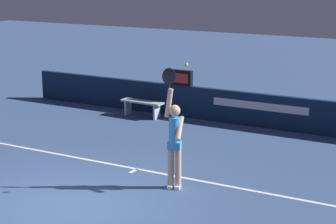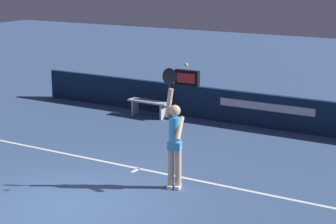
{
  "view_description": "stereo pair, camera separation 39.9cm",
  "coord_description": "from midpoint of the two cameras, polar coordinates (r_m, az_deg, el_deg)",
  "views": [
    {
      "loc": [
        6.97,
        -8.49,
        4.49
      ],
      "look_at": [
        1.24,
        1.76,
        1.65
      ],
      "focal_mm": 64.6,
      "sensor_mm": 36.0,
      "label": 1
    },
    {
      "loc": [
        7.32,
        -8.29,
        4.49
      ],
      "look_at": [
        1.24,
        1.76,
        1.65
      ],
      "focal_mm": 64.6,
      "sensor_mm": 36.0,
      "label": 2
    }
  ],
  "objects": [
    {
      "name": "court_lines",
      "position": [
        11.69,
        -11.44,
        -9.25
      ],
      "size": [
        10.44,
        5.82,
        0.0
      ],
      "color": "white",
      "rests_on": "ground"
    },
    {
      "name": "speed_display",
      "position": [
        18.3,
        0.52,
        3.26
      ],
      "size": [
        0.8,
        0.17,
        0.46
      ],
      "color": "black",
      "rests_on": "back_wall"
    },
    {
      "name": "courtside_bench_near",
      "position": [
        18.4,
        -3.08,
        0.67
      ],
      "size": [
        1.39,
        0.41,
        0.5
      ],
      "color": "#ACB9BD",
      "rests_on": "ground"
    },
    {
      "name": "back_wall",
      "position": [
        17.79,
        4.76,
        0.56
      ],
      "size": [
        13.75,
        0.17,
        0.97
      ],
      "color": "#102340",
      "rests_on": "ground"
    },
    {
      "name": "tennis_ball",
      "position": [
        11.72,
        0.77,
        4.49
      ],
      "size": [
        0.07,
        0.07,
        0.07
      ],
      "color": "#CEDE34"
    },
    {
      "name": "ground_plane",
      "position": [
        11.9,
        -10.5,
        -8.8
      ],
      "size": [
        60.0,
        60.0,
        0.0
      ],
      "primitive_type": "plane",
      "color": "#37517C"
    },
    {
      "name": "tennis_player",
      "position": [
        12.32,
        -0.33,
        -2.57
      ],
      "size": [
        0.51,
        0.46,
        2.53
      ],
      "color": "tan",
      "rests_on": "ground"
    }
  ]
}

